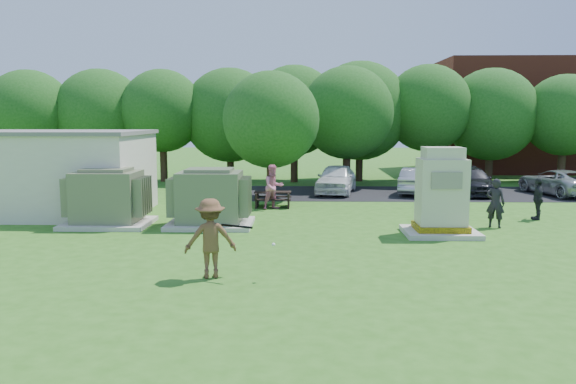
{
  "coord_description": "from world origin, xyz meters",
  "views": [
    {
      "loc": [
        0.5,
        -15.27,
        3.82
      ],
      "look_at": [
        0.0,
        4.0,
        1.3
      ],
      "focal_mm": 35.0,
      "sensor_mm": 36.0,
      "label": 1
    }
  ],
  "objects_px": {
    "generator_cabinet": "(441,197)",
    "car_silver_a": "(417,181)",
    "car_dark": "(471,181)",
    "batter": "(210,238)",
    "transformer_left": "(108,199)",
    "transformer_right": "(210,199)",
    "picnic_table": "(273,197)",
    "person_walking_right": "(538,199)",
    "car_silver_b": "(558,182)",
    "person_at_picnic": "(273,187)",
    "car_white": "(336,179)",
    "person_by_generator": "(495,203)"
  },
  "relations": [
    {
      "from": "person_walking_right",
      "to": "car_silver_b",
      "type": "bearing_deg",
      "value": 160.95
    },
    {
      "from": "car_silver_b",
      "to": "car_dark",
      "type": "bearing_deg",
      "value": -14.62
    },
    {
      "from": "car_dark",
      "to": "batter",
      "type": "bearing_deg",
      "value": -122.65
    },
    {
      "from": "transformer_left",
      "to": "car_silver_b",
      "type": "xyz_separation_m",
      "value": [
        19.92,
        8.75,
        -0.33
      ]
    },
    {
      "from": "batter",
      "to": "car_silver_a",
      "type": "distance_m",
      "value": 17.52
    },
    {
      "from": "transformer_right",
      "to": "batter",
      "type": "relative_size",
      "value": 1.56
    },
    {
      "from": "picnic_table",
      "to": "car_dark",
      "type": "xyz_separation_m",
      "value": [
        9.88,
        4.53,
        0.23
      ]
    },
    {
      "from": "picnic_table",
      "to": "car_silver_a",
      "type": "relative_size",
      "value": 0.39
    },
    {
      "from": "car_silver_a",
      "to": "car_white",
      "type": "bearing_deg",
      "value": 16.86
    },
    {
      "from": "transformer_right",
      "to": "generator_cabinet",
      "type": "xyz_separation_m",
      "value": [
        7.88,
        -1.37,
        0.3
      ]
    },
    {
      "from": "person_by_generator",
      "to": "car_silver_b",
      "type": "bearing_deg",
      "value": -98.14
    },
    {
      "from": "car_white",
      "to": "car_silver_b",
      "type": "relative_size",
      "value": 0.95
    },
    {
      "from": "generator_cabinet",
      "to": "car_white",
      "type": "xyz_separation_m",
      "value": [
        -2.83,
        10.43,
        -0.52
      ]
    },
    {
      "from": "transformer_left",
      "to": "person_walking_right",
      "type": "relative_size",
      "value": 1.86
    },
    {
      "from": "generator_cabinet",
      "to": "car_silver_a",
      "type": "height_order",
      "value": "generator_cabinet"
    },
    {
      "from": "transformer_left",
      "to": "person_by_generator",
      "type": "distance_m",
      "value": 13.79
    },
    {
      "from": "transformer_right",
      "to": "generator_cabinet",
      "type": "bearing_deg",
      "value": -9.85
    },
    {
      "from": "generator_cabinet",
      "to": "person_by_generator",
      "type": "relative_size",
      "value": 1.66
    },
    {
      "from": "picnic_table",
      "to": "person_by_generator",
      "type": "bearing_deg",
      "value": -29.0
    },
    {
      "from": "picnic_table",
      "to": "generator_cabinet",
      "type": "bearing_deg",
      "value": -44.44
    },
    {
      "from": "person_by_generator",
      "to": "person_at_picnic",
      "type": "distance_m",
      "value": 8.92
    },
    {
      "from": "car_silver_a",
      "to": "car_dark",
      "type": "relative_size",
      "value": 0.9
    },
    {
      "from": "person_by_generator",
      "to": "car_white",
      "type": "xyz_separation_m",
      "value": [
        -5.04,
        9.15,
        -0.13
      ]
    },
    {
      "from": "picnic_table",
      "to": "car_silver_a",
      "type": "distance_m",
      "value": 8.51
    },
    {
      "from": "car_dark",
      "to": "person_at_picnic",
      "type": "bearing_deg",
      "value": -150.26
    },
    {
      "from": "car_silver_a",
      "to": "car_dark",
      "type": "xyz_separation_m",
      "value": [
        2.7,
        -0.03,
        -0.01
      ]
    },
    {
      "from": "person_at_picnic",
      "to": "car_silver_b",
      "type": "relative_size",
      "value": 0.41
    },
    {
      "from": "person_walking_right",
      "to": "car_silver_b",
      "type": "xyz_separation_m",
      "value": [
        3.97,
        7.19,
        -0.17
      ]
    },
    {
      "from": "person_walking_right",
      "to": "car_silver_a",
      "type": "bearing_deg",
      "value": -147.67
    },
    {
      "from": "generator_cabinet",
      "to": "transformer_right",
      "type": "bearing_deg",
      "value": 170.15
    },
    {
      "from": "picnic_table",
      "to": "person_walking_right",
      "type": "bearing_deg",
      "value": -15.4
    },
    {
      "from": "generator_cabinet",
      "to": "person_by_generator",
      "type": "distance_m",
      "value": 2.58
    },
    {
      "from": "picnic_table",
      "to": "car_dark",
      "type": "distance_m",
      "value": 10.88
    },
    {
      "from": "person_walking_right",
      "to": "car_silver_a",
      "type": "height_order",
      "value": "person_walking_right"
    },
    {
      "from": "person_by_generator",
      "to": "car_silver_b",
      "type": "relative_size",
      "value": 0.38
    },
    {
      "from": "person_by_generator",
      "to": "person_at_picnic",
      "type": "xyz_separation_m",
      "value": [
        -8.02,
        3.9,
        0.08
      ]
    },
    {
      "from": "car_silver_a",
      "to": "car_silver_b",
      "type": "height_order",
      "value": "car_silver_a"
    },
    {
      "from": "picnic_table",
      "to": "batter",
      "type": "relative_size",
      "value": 0.83
    },
    {
      "from": "transformer_right",
      "to": "person_walking_right",
      "type": "height_order",
      "value": "transformer_right"
    },
    {
      "from": "batter",
      "to": "car_dark",
      "type": "relative_size",
      "value": 0.42
    },
    {
      "from": "person_walking_right",
      "to": "person_by_generator",
      "type": "bearing_deg",
      "value": -42.65
    },
    {
      "from": "picnic_table",
      "to": "transformer_left",
      "type": "bearing_deg",
      "value": -142.49
    },
    {
      "from": "batter",
      "to": "car_dark",
      "type": "distance_m",
      "value": 18.9
    },
    {
      "from": "car_silver_a",
      "to": "car_silver_b",
      "type": "distance_m",
      "value": 7.02
    },
    {
      "from": "transformer_left",
      "to": "person_at_picnic",
      "type": "relative_size",
      "value": 1.58
    },
    {
      "from": "transformer_right",
      "to": "car_silver_b",
      "type": "distance_m",
      "value": 18.43
    },
    {
      "from": "transformer_right",
      "to": "batter",
      "type": "distance_m",
      "value": 6.67
    },
    {
      "from": "picnic_table",
      "to": "car_silver_b",
      "type": "bearing_deg",
      "value": 17.08
    },
    {
      "from": "generator_cabinet",
      "to": "person_walking_right",
      "type": "height_order",
      "value": "generator_cabinet"
    },
    {
      "from": "transformer_left",
      "to": "transformer_right",
      "type": "xyz_separation_m",
      "value": [
        3.7,
        0.0,
        0.0
      ]
    }
  ]
}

